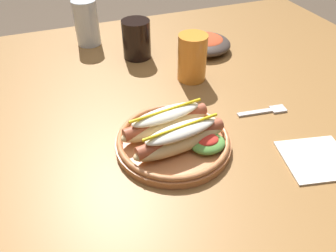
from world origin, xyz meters
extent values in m
plane|color=brown|center=(0.00, 0.00, 0.00)|extent=(8.00, 8.00, 0.00)
cube|color=olive|center=(0.00, 0.00, 0.72)|extent=(1.49, 1.03, 0.04)
cylinder|color=olive|center=(0.65, 0.42, 0.35)|extent=(0.06, 0.06, 0.70)
cylinder|color=#B77042|center=(-0.03, -0.19, 0.75)|extent=(0.24, 0.24, 0.02)
torus|color=#B77042|center=(-0.03, -0.19, 0.76)|extent=(0.23, 0.23, 0.01)
ellipsoid|color=#E0C184|center=(-0.03, -0.22, 0.78)|extent=(0.21, 0.08, 0.04)
cylinder|color=#9E4C33|center=(-0.03, -0.22, 0.78)|extent=(0.19, 0.05, 0.03)
ellipsoid|color=silver|center=(-0.03, -0.22, 0.80)|extent=(0.16, 0.06, 0.02)
cylinder|color=yellow|center=(-0.03, -0.22, 0.81)|extent=(0.16, 0.03, 0.01)
ellipsoid|color=#E0C184|center=(-0.04, -0.16, 0.78)|extent=(0.21, 0.08, 0.04)
cylinder|color=#9E4C33|center=(-0.04, -0.16, 0.78)|extent=(0.19, 0.05, 0.03)
ellipsoid|color=silver|center=(-0.04, -0.16, 0.80)|extent=(0.16, 0.06, 0.02)
cylinder|color=yellow|center=(-0.04, -0.16, 0.81)|extent=(0.16, 0.03, 0.01)
ellipsoid|color=#5B9942|center=(0.02, -0.24, 0.77)|extent=(0.07, 0.06, 0.02)
ellipsoid|color=red|center=(0.02, -0.24, 0.78)|extent=(0.04, 0.04, 0.01)
cube|color=silver|center=(0.19, -0.16, 0.74)|extent=(0.09, 0.02, 0.00)
cube|color=silver|center=(0.25, -0.16, 0.74)|extent=(0.04, 0.03, 0.00)
cylinder|color=black|center=(0.01, 0.22, 0.80)|extent=(0.08, 0.08, 0.11)
cylinder|color=silver|center=(-0.11, 0.36, 0.81)|extent=(0.07, 0.07, 0.14)
cylinder|color=orange|center=(0.11, 0.04, 0.80)|extent=(0.08, 0.08, 0.12)
ellipsoid|color=#423833|center=(0.22, 0.18, 0.76)|extent=(0.15, 0.15, 0.04)
ellipsoid|color=#B74223|center=(0.22, 0.18, 0.78)|extent=(0.11, 0.11, 0.02)
cube|color=white|center=(0.22, -0.33, 0.74)|extent=(0.15, 0.14, 0.00)
camera|label=1|loc=(-0.22, -0.67, 1.21)|focal=35.66mm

